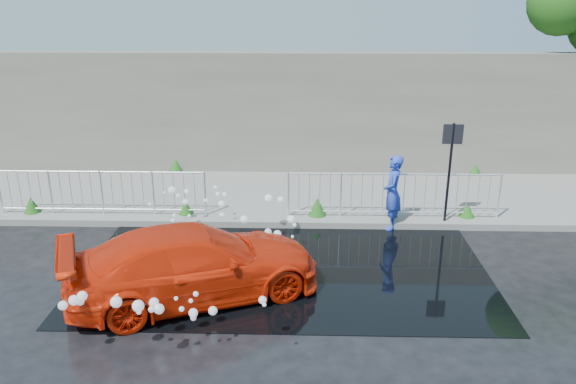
% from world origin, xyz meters
% --- Properties ---
extents(ground, '(90.00, 90.00, 0.00)m').
position_xyz_m(ground, '(0.00, 0.00, 0.00)').
color(ground, black).
rests_on(ground, ground).
extents(pavement, '(30.00, 4.00, 0.15)m').
position_xyz_m(pavement, '(0.00, 5.00, 0.07)').
color(pavement, slate).
rests_on(pavement, ground).
extents(curb, '(30.00, 0.25, 0.16)m').
position_xyz_m(curb, '(0.00, 3.00, 0.08)').
color(curb, slate).
rests_on(curb, ground).
extents(retaining_wall, '(30.00, 0.60, 3.50)m').
position_xyz_m(retaining_wall, '(0.00, 7.20, 1.90)').
color(retaining_wall, '#5E5B4F').
rests_on(retaining_wall, pavement).
extents(puddle, '(8.00, 5.00, 0.01)m').
position_xyz_m(puddle, '(0.50, 1.00, 0.01)').
color(puddle, black).
rests_on(puddle, ground).
extents(sign_post, '(0.45, 0.06, 2.50)m').
position_xyz_m(sign_post, '(4.20, 3.10, 1.72)').
color(sign_post, black).
rests_on(sign_post, ground).
extents(railing_left, '(5.05, 0.05, 1.10)m').
position_xyz_m(railing_left, '(-4.00, 3.35, 0.74)').
color(railing_left, silver).
rests_on(railing_left, pavement).
extents(railing_right, '(5.05, 0.05, 1.10)m').
position_xyz_m(railing_right, '(3.00, 3.35, 0.74)').
color(railing_right, silver).
rests_on(railing_right, pavement).
extents(weeds, '(12.17, 3.93, 0.44)m').
position_xyz_m(weeds, '(-0.35, 4.41, 0.34)').
color(weeds, '#265717').
rests_on(weeds, pavement).
extents(water_spray, '(3.66, 5.49, 1.03)m').
position_xyz_m(water_spray, '(-1.11, 0.19, 0.65)').
color(water_spray, white).
rests_on(water_spray, ground).
extents(red_car, '(4.88, 3.42, 1.31)m').
position_xyz_m(red_car, '(-1.08, -0.29, 0.66)').
color(red_car, red).
rests_on(red_car, ground).
extents(person, '(0.51, 0.70, 1.77)m').
position_xyz_m(person, '(2.92, 3.00, 0.88)').
color(person, blue).
rests_on(person, ground).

